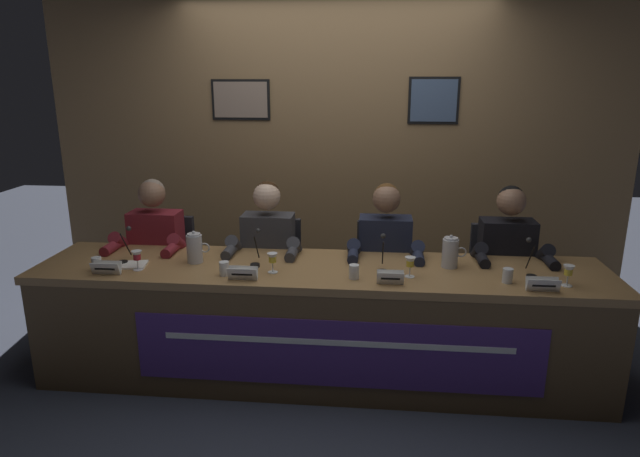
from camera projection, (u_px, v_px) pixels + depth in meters
ground_plane at (320, 374)px, 3.65m from camera, size 12.00×12.00×0.00m
wall_back_panelled at (336, 151)px, 4.60m from camera, size 4.79×0.14×2.60m
conference_table at (319, 309)px, 3.40m from camera, size 3.59×0.74×0.76m
chair_far_left at (166, 278)px, 4.18m from camera, size 0.44×0.45×0.89m
panelist_far_left at (153, 252)px, 3.92m from camera, size 0.51×0.48×1.21m
nameplate_far_left at (106, 268)px, 3.31m from camera, size 0.18×0.06×0.08m
juice_glass_far_left at (137, 257)px, 3.37m from camera, size 0.06×0.06×0.12m
water_cup_far_left at (97, 265)px, 3.37m from camera, size 0.06×0.06×0.08m
microphone_far_left at (125, 251)px, 3.52m from camera, size 0.06×0.17×0.22m
chair_center_left at (273, 282)px, 4.10m from camera, size 0.44×0.45×0.89m
panelist_center_left at (267, 255)px, 3.84m from camera, size 0.51×0.48×1.21m
nameplate_center_left at (243, 273)px, 3.21m from camera, size 0.17×0.06×0.08m
juice_glass_center_left at (273, 259)px, 3.32m from camera, size 0.06×0.06×0.12m
water_cup_center_left at (224, 269)px, 3.29m from camera, size 0.06×0.06×0.08m
microphone_center_left at (256, 254)px, 3.47m from camera, size 0.06×0.17×0.22m
chair_center_right at (383, 286)px, 4.03m from camera, size 0.44×0.45×0.89m
panelist_center_right at (385, 259)px, 3.76m from camera, size 0.51×0.48×1.21m
nameplate_center_right at (390, 278)px, 3.15m from camera, size 0.15×0.06×0.08m
juice_glass_center_right at (410, 263)px, 3.25m from camera, size 0.06×0.06×0.12m
water_cup_center_right at (354, 272)px, 3.24m from camera, size 0.06×0.06×0.08m
microphone_center_right at (383, 260)px, 3.35m from camera, size 0.06×0.17×0.22m
chair_far_right at (498, 290)px, 3.95m from camera, size 0.44×0.45×0.89m
panelist_far_right at (508, 263)px, 3.69m from camera, size 0.51×0.48×1.21m
nameplate_far_right at (543, 285)px, 3.04m from camera, size 0.18×0.06×0.08m
juice_glass_far_right at (568, 272)px, 3.11m from camera, size 0.06×0.06×0.12m
water_cup_far_right at (508, 276)px, 3.17m from camera, size 0.06×0.06×0.08m
microphone_far_right at (531, 264)px, 3.27m from camera, size 0.06×0.17×0.22m
water_pitcher_left_side at (195, 248)px, 3.51m from camera, size 0.15×0.10×0.21m
water_pitcher_right_side at (450, 253)px, 3.42m from camera, size 0.15×0.10×0.21m
document_stack_far_left at (129, 265)px, 3.46m from camera, size 0.23×0.19×0.01m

